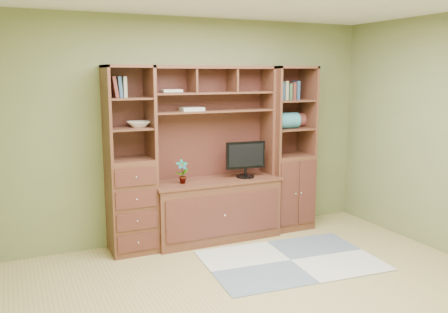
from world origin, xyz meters
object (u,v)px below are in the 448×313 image
left_tower (130,161)px  monitor (246,153)px  center_hutch (216,155)px  right_tower (289,149)px

left_tower → monitor: left_tower is taller
center_hutch → monitor: bearing=-5.4°
left_tower → right_tower: size_ratio=1.00×
center_hutch → monitor: (0.37, -0.03, 0.00)m
left_tower → monitor: bearing=-3.1°
center_hutch → right_tower: 1.03m
left_tower → right_tower: same height
right_tower → monitor: size_ratio=3.44×
center_hutch → right_tower: bearing=2.2°
left_tower → monitor: 1.37m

